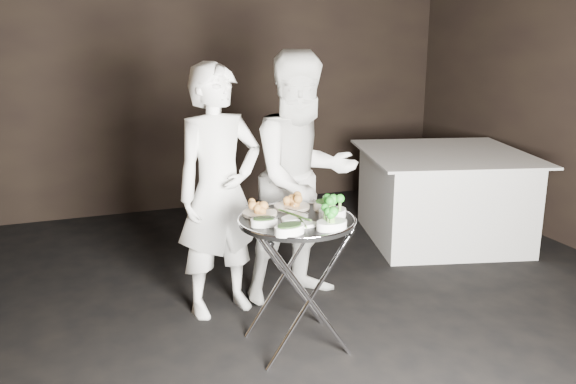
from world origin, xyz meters
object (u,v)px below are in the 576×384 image
object	(u,v)px
tray_stand	(297,277)
waiter_left	(219,192)
serving_tray	(297,220)
waiter_right	(303,179)
dining_table	(442,196)

from	to	relation	value
tray_stand	waiter_left	bearing A→B (deg)	114.89
serving_tray	waiter_right	xyz separation A→B (m)	(0.31, 0.67, 0.08)
dining_table	waiter_right	bearing A→B (deg)	-156.70
waiter_left	dining_table	distance (m)	2.46
serving_tray	waiter_left	distance (m)	0.72
tray_stand	waiter_left	xyz separation A→B (m)	(-0.30, 0.65, 0.40)
waiter_left	waiter_right	size ratio (longest dim) A/B	0.96
tray_stand	serving_tray	bearing A→B (deg)	180.00
serving_tray	dining_table	distance (m)	2.47
serving_tray	waiter_left	bearing A→B (deg)	114.89
waiter_right	waiter_left	bearing A→B (deg)	173.62
tray_stand	waiter_right	bearing A→B (deg)	65.31
waiter_left	dining_table	world-z (taller)	waiter_left
waiter_right	dining_table	size ratio (longest dim) A/B	1.23
dining_table	serving_tray	bearing A→B (deg)	-144.97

